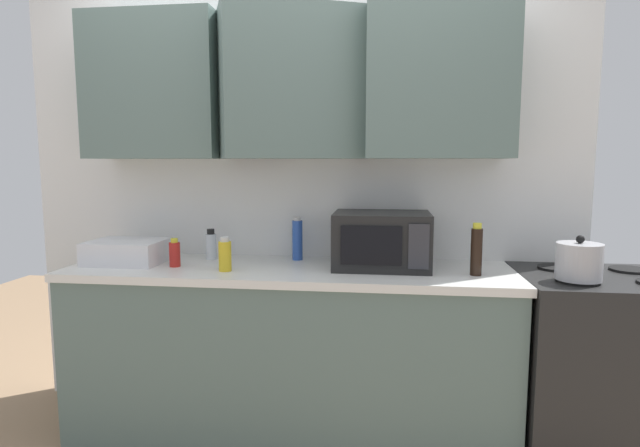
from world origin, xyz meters
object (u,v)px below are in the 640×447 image
object	(u,v)px
kettle	(579,261)
microwave	(382,240)
bottle_clear_tall	(211,245)
dish_rack	(127,252)
bottle_yellow_mustard	(225,255)
stove_range	(598,368)
bottle_red_sauce	(175,254)
bottle_blue_cleaner	(297,239)
bottle_soy_dark	(476,250)

from	to	relation	value
kettle	microwave	xyz separation A→B (m)	(-0.87, 0.21, 0.05)
kettle	bottle_clear_tall	xyz separation A→B (m)	(-1.80, 0.32, -0.02)
dish_rack	bottle_yellow_mustard	bearing A→B (deg)	-12.78
stove_range	bottle_red_sauce	size ratio (longest dim) A/B	6.23
bottle_blue_cleaner	kettle	bearing A→B (deg)	-14.99
kettle	bottle_clear_tall	distance (m)	1.83
stove_range	bottle_yellow_mustard	size ratio (longest dim) A/B	5.41
microwave	bottle_blue_cleaner	bearing A→B (deg)	162.74
dish_rack	bottle_soy_dark	world-z (taller)	bottle_soy_dark
bottle_soy_dark	bottle_yellow_mustard	bearing A→B (deg)	-177.22
dish_rack	bottle_clear_tall	bearing A→B (deg)	20.92
stove_range	bottle_blue_cleaner	xyz separation A→B (m)	(-1.50, 0.22, 0.56)
dish_rack	bottle_soy_dark	size ratio (longest dim) A/B	1.53
stove_range	dish_rack	bearing A→B (deg)	179.52
dish_rack	bottle_red_sauce	distance (m)	0.30
dish_rack	bottle_yellow_mustard	world-z (taller)	bottle_yellow_mustard
bottle_clear_tall	bottle_blue_cleaner	distance (m)	0.48
stove_range	kettle	distance (m)	0.59
stove_range	bottle_yellow_mustard	distance (m)	1.88
dish_rack	bottle_yellow_mustard	xyz separation A→B (m)	(0.58, -0.13, 0.02)
bottle_blue_cleaner	stove_range	bearing A→B (deg)	-8.19
stove_range	bottle_blue_cleaner	world-z (taller)	bottle_blue_cleaner
bottle_red_sauce	bottle_clear_tall	world-z (taller)	bottle_clear_tall
bottle_soy_dark	bottle_blue_cleaner	world-z (taller)	bottle_soy_dark
kettle	bottle_soy_dark	distance (m)	0.44
stove_range	bottle_soy_dark	distance (m)	0.83
microwave	bottle_soy_dark	distance (m)	0.46
kettle	bottle_clear_tall	bearing A→B (deg)	170.08
stove_range	bottle_blue_cleaner	bearing A→B (deg)	171.81
bottle_soy_dark	bottle_blue_cleaner	distance (m)	0.94
dish_rack	bottle_blue_cleaner	bearing A→B (deg)	12.51
dish_rack	bottle_clear_tall	xyz separation A→B (m)	(0.41, 0.16, 0.02)
kettle	dish_rack	xyz separation A→B (m)	(-2.21, 0.16, -0.03)
stove_range	bottle_red_sauce	bearing A→B (deg)	-178.83
bottle_red_sauce	dish_rack	bearing A→B (deg)	167.83
dish_rack	bottle_soy_dark	xyz separation A→B (m)	(1.78, -0.07, 0.06)
kettle	bottle_soy_dark	bearing A→B (deg)	168.43
dish_rack	bottle_red_sauce	size ratio (longest dim) A/B	2.60
stove_range	bottle_red_sauce	world-z (taller)	bottle_red_sauce
stove_range	microwave	world-z (taller)	microwave
microwave	bottle_red_sauce	bearing A→B (deg)	-173.68
kettle	bottle_yellow_mustard	distance (m)	1.63
bottle_yellow_mustard	bottle_clear_tall	distance (m)	0.33
bottle_yellow_mustard	bottle_clear_tall	bearing A→B (deg)	120.93
microwave	bottle_clear_tall	bearing A→B (deg)	173.77
bottle_clear_tall	bottle_blue_cleaner	xyz separation A→B (m)	(0.48, 0.04, 0.04)
bottle_soy_dark	bottle_clear_tall	size ratio (longest dim) A/B	1.49
bottle_clear_tall	microwave	bearing A→B (deg)	-6.23
stove_range	bottle_blue_cleaner	distance (m)	1.61
bottle_yellow_mustard	bottle_blue_cleaner	xyz separation A→B (m)	(0.30, 0.33, 0.03)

